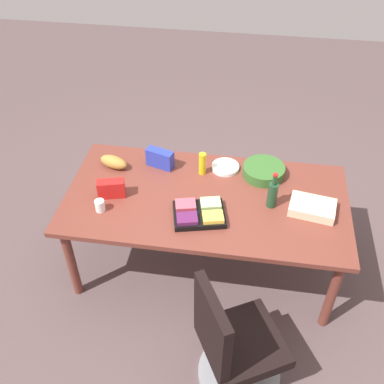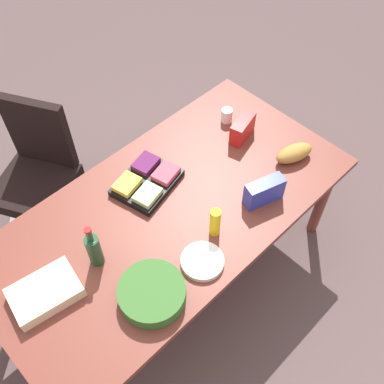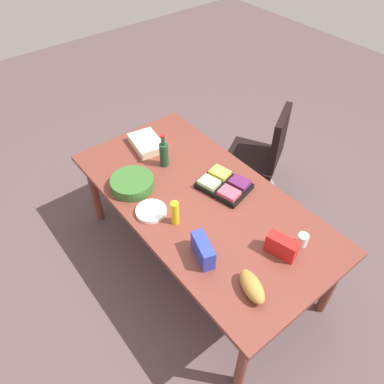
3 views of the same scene
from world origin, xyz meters
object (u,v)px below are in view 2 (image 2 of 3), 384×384
object	(u,v)px
sheet_cake	(45,293)
chip_bag_blue	(264,191)
office_chair	(41,184)
salad_bowl	(152,293)
conference_table	(170,216)
paper_cup	(227,115)
wine_bottle	(94,249)
paper_plate_stack	(202,261)
chip_bag_red	(242,129)
bread_loaf	(294,153)
mustard_bottle	(215,222)
fruit_platter	(147,181)

from	to	relation	value
sheet_cake	chip_bag_blue	distance (m)	1.24
office_chair	salad_bowl	world-z (taller)	office_chair
conference_table	chip_bag_blue	world-z (taller)	chip_bag_blue
paper_cup	wine_bottle	xyz separation A→B (m)	(-1.21, -0.24, 0.07)
paper_plate_stack	salad_bowl	distance (m)	0.31
office_chair	paper_plate_stack	xyz separation A→B (m)	(0.20, -1.34, 0.40)
salad_bowl	chip_bag_blue	size ratio (longest dim) A/B	1.48
chip_bag_red	sheet_cake	bearing A→B (deg)	-177.83
bread_loaf	chip_bag_blue	distance (m)	0.37
mustard_bottle	conference_table	bearing A→B (deg)	103.63
sheet_cake	paper_plate_stack	bearing A→B (deg)	-30.98
conference_table	paper_plate_stack	distance (m)	0.39
wine_bottle	mustard_bottle	distance (m)	0.62
paper_cup	fruit_platter	size ratio (longest dim) A/B	0.22
mustard_bottle	chip_bag_red	size ratio (longest dim) A/B	0.94
fruit_platter	chip_bag_red	world-z (taller)	chip_bag_red
fruit_platter	mustard_bottle	bearing A→B (deg)	-84.96
conference_table	chip_bag_blue	size ratio (longest dim) A/B	9.55
conference_table	office_chair	bearing A→B (deg)	107.72
office_chair	paper_cup	distance (m)	1.34
paper_plate_stack	mustard_bottle	xyz separation A→B (m)	(0.18, 0.08, 0.08)
sheet_cake	chip_bag_red	size ratio (longest dim) A/B	1.60
office_chair	salad_bowl	bearing A→B (deg)	-94.32
chip_bag_blue	paper_plate_stack	bearing A→B (deg)	-175.19
wine_bottle	office_chair	bearing A→B (deg)	80.22
office_chair	mustard_bottle	xyz separation A→B (m)	(0.38, -1.26, 0.48)
fruit_platter	chip_bag_blue	size ratio (longest dim) A/B	1.89
sheet_cake	salad_bowl	distance (m)	0.51
paper_cup	paper_plate_stack	xyz separation A→B (m)	(-0.84, -0.62, -0.03)
office_chair	salad_bowl	xyz separation A→B (m)	(-0.10, -1.30, 0.43)
paper_cup	chip_bag_blue	size ratio (longest dim) A/B	0.41
sheet_cake	mustard_bottle	distance (m)	0.90
paper_cup	bread_loaf	xyz separation A→B (m)	(0.04, -0.50, 0.01)
wine_bottle	bread_loaf	size ratio (longest dim) A/B	1.22
wine_bottle	fruit_platter	world-z (taller)	wine_bottle
office_chair	fruit_platter	world-z (taller)	office_chair
paper_cup	mustard_bottle	size ratio (longest dim) A/B	0.48
salad_bowl	chip_bag_red	size ratio (longest dim) A/B	1.63
salad_bowl	office_chair	bearing A→B (deg)	85.68
sheet_cake	wine_bottle	size ratio (longest dim) A/B	1.09
conference_table	paper_plate_stack	xyz separation A→B (m)	(-0.11, -0.36, 0.09)
sheet_cake	fruit_platter	xyz separation A→B (m)	(0.79, 0.18, -0.00)
paper_cup	chip_bag_blue	distance (m)	0.66
fruit_platter	bread_loaf	xyz separation A→B (m)	(0.75, -0.46, 0.02)
conference_table	salad_bowl	size ratio (longest dim) A/B	6.45
salad_bowl	chip_bag_red	world-z (taller)	chip_bag_red
paper_plate_stack	sheet_cake	bearing A→B (deg)	149.02
office_chair	paper_cup	size ratio (longest dim) A/B	10.75
sheet_cake	paper_plate_stack	xyz separation A→B (m)	(0.66, -0.40, -0.02)
wine_bottle	salad_bowl	xyz separation A→B (m)	(0.07, -0.34, -0.07)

